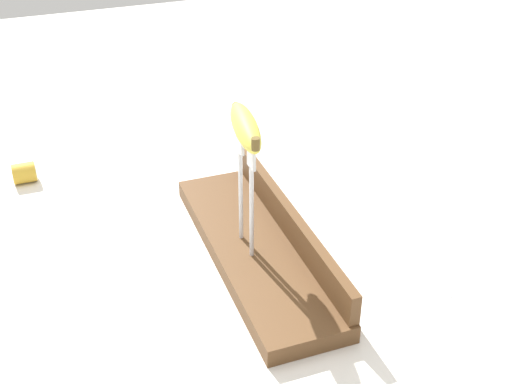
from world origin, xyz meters
TOP-DOWN VIEW (x-y plane):
  - ground_plane at (0.00, 0.00)m, footprint 3.00×3.00m
  - wooden_board at (0.00, 0.00)m, footprint 0.47×0.14m
  - board_backstop at (0.00, 0.06)m, footprint 0.46×0.02m
  - fork_stand_center at (0.00, -0.02)m, footprint 0.08×0.01m
  - banana_raised_center at (-0.00, -0.02)m, footprint 0.16×0.06m
  - fork_fallen_near at (0.30, 0.28)m, footprint 0.19×0.06m
  - banana_chunk_near at (-0.39, -0.34)m, footprint 0.04×0.04m

SIDE VIEW (x-z plane):
  - ground_plane at x=0.00m, z-range 0.00..0.00m
  - fork_fallen_near at x=0.30m, z-range 0.00..0.01m
  - wooden_board at x=0.00m, z-range 0.00..0.03m
  - banana_chunk_near at x=-0.39m, z-range 0.00..0.04m
  - board_backstop at x=0.00m, z-range 0.03..0.08m
  - fork_stand_center at x=0.00m, z-range 0.05..0.25m
  - banana_raised_center at x=0.00m, z-range 0.23..0.27m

